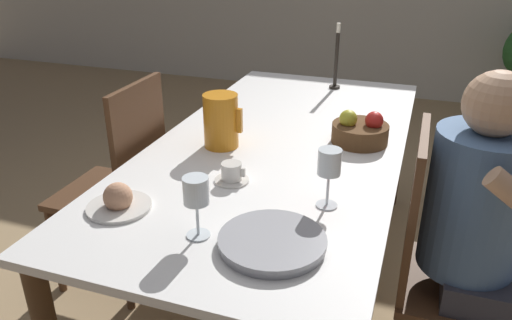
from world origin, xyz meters
TOP-DOWN VIEW (x-y plane):
  - ground_plane at (0.00, 0.00)m, footprint 20.00×20.00m
  - dining_table at (0.00, 0.00)m, footprint 0.99×2.07m
  - chair_person_side at (0.68, -0.36)m, footprint 0.42×0.42m
  - chair_opposite at (-0.68, -0.19)m, footprint 0.42×0.42m
  - person_seated at (0.77, -0.38)m, footprint 0.39×0.41m
  - red_pitcher at (-0.21, -0.13)m, footprint 0.16×0.14m
  - wine_glass_water at (-0.02, -0.76)m, footprint 0.07×0.07m
  - wine_glass_juice at (0.29, -0.46)m, footprint 0.07×0.07m
  - teacup_near_person at (-0.06, -0.40)m, footprint 0.12×0.12m
  - serving_tray at (0.20, -0.74)m, footprint 0.31×0.31m
  - bread_plate at (-0.33, -0.70)m, footprint 0.21×0.21m
  - fruit_bowl at (0.31, 0.10)m, footprint 0.23×0.23m
  - candlestick_tall at (0.06, 0.84)m, footprint 0.06×0.06m

SIDE VIEW (x-z plane):
  - ground_plane at x=0.00m, z-range 0.00..0.00m
  - chair_person_side at x=0.68m, z-range 0.03..1.01m
  - chair_opposite at x=-0.68m, z-range 0.03..1.01m
  - dining_table at x=0.00m, z-range 0.29..1.03m
  - person_seated at x=0.77m, z-range 0.12..1.31m
  - serving_tray at x=0.20m, z-range 0.74..0.77m
  - bread_plate at x=-0.33m, z-range 0.72..0.81m
  - teacup_near_person at x=-0.06m, z-range 0.74..0.81m
  - fruit_bowl at x=0.31m, z-range 0.72..0.86m
  - red_pitcher at x=-0.21m, z-range 0.74..0.96m
  - wine_glass_water at x=-0.02m, z-range 0.79..0.97m
  - candlestick_tall at x=0.06m, z-range 0.70..1.06m
  - wine_glass_juice at x=0.29m, z-range 0.79..0.98m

